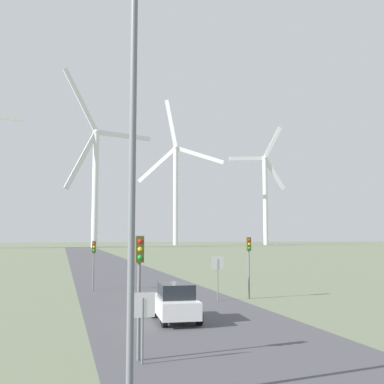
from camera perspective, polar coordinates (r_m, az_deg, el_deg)
name	(u,v)px	position (r m, az deg, el deg)	size (l,w,h in m)	color
road_surface	(118,273)	(51.64, -9.38, -10.10)	(10.00, 240.00, 0.01)	#47474C
streetlamp	(133,106)	(12.03, -7.49, 10.79)	(2.99, 0.32, 12.37)	slate
stop_sign_near	(143,314)	(15.22, -6.28, -15.15)	(0.81, 0.07, 2.28)	slate
stop_sign_far	(218,270)	(29.29, 3.28, -9.80)	(0.81, 0.07, 2.81)	slate
traffic_light_post_near_left	(139,269)	(15.51, -6.70, -9.64)	(0.28, 0.33, 4.12)	slate
traffic_light_post_near_right	(249,254)	(30.36, 7.22, -7.76)	(0.28, 0.34, 4.03)	slate
traffic_light_post_mid_left	(94,254)	(35.49, -12.37, -7.70)	(0.28, 0.33, 3.73)	slate
car_approaching	(175,302)	(22.47, -2.13, -13.81)	(2.12, 4.23, 1.83)	white
wind_turbine_center	(96,173)	(167.43, -12.15, 2.43)	(34.69, 17.45, 63.45)	silver
wind_turbine_right	(176,183)	(206.10, -2.08, 1.15)	(36.62, 18.24, 67.81)	silver
wind_turbine_far_right	(265,191)	(216.15, 9.28, 0.15)	(27.18, 4.09, 56.95)	silver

